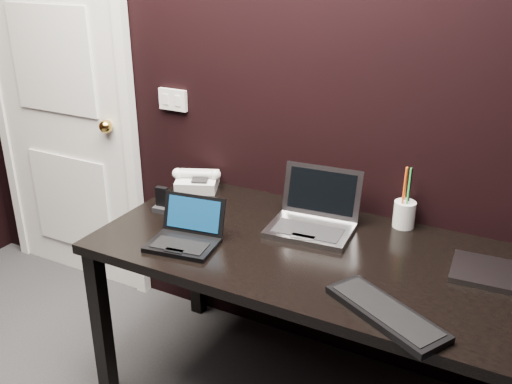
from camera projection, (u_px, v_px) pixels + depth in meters
The scene contains 11 objects.
wall_back at pixel (295, 73), 2.36m from camera, with size 4.00×4.00×0.00m, color black.
door at pixel (60, 98), 3.02m from camera, with size 0.99×0.10×2.14m.
wall_switch at pixel (173, 100), 2.69m from camera, with size 0.15×0.02×0.10m.
desk at pixel (318, 268), 2.15m from camera, with size 1.70×0.80×0.74m.
netbook at pixel (186, 236), 2.16m from camera, with size 0.28×0.26×0.16m.
silver_laptop at pixel (313, 219), 2.27m from camera, with size 0.35×0.32×0.22m.
ext_keyboard at pixel (386, 313), 1.73m from camera, with size 0.42×0.32×0.03m.
closed_laptop at pixel (497, 274), 1.95m from camera, with size 0.31×0.23×0.02m.
desk_phone at pixel (197, 181), 2.65m from camera, with size 0.24×0.23×0.11m.
mobile_phone at pixel (162, 202), 2.43m from camera, with size 0.07×0.06×0.11m.
pen_cup at pixel (404, 213), 2.28m from camera, with size 0.11×0.11×0.25m.
Camera 1 is at (0.97, -0.36, 1.77)m, focal length 40.00 mm.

